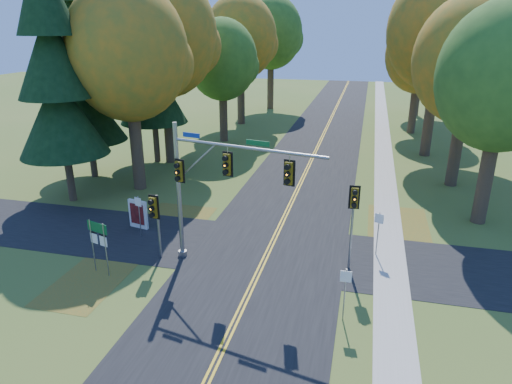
% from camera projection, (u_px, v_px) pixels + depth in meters
% --- Properties ---
extents(ground, '(160.00, 160.00, 0.00)m').
position_uv_depth(ground, '(260.00, 269.00, 22.31)').
color(ground, '#415F21').
rests_on(ground, ground).
extents(road_main, '(8.00, 160.00, 0.02)m').
position_uv_depth(road_main, '(260.00, 269.00, 22.30)').
color(road_main, black).
rests_on(road_main, ground).
extents(road_cross, '(60.00, 6.00, 0.02)m').
position_uv_depth(road_cross, '(269.00, 251.00, 24.12)').
color(road_cross, black).
rests_on(road_cross, ground).
extents(centerline_left, '(0.10, 160.00, 0.01)m').
position_uv_depth(centerline_left, '(258.00, 269.00, 22.32)').
color(centerline_left, gold).
rests_on(centerline_left, road_main).
extents(centerline_right, '(0.10, 160.00, 0.01)m').
position_uv_depth(centerline_right, '(262.00, 269.00, 22.28)').
color(centerline_right, gold).
rests_on(centerline_right, road_main).
extents(sidewalk_east, '(1.60, 160.00, 0.06)m').
position_uv_depth(sidewalk_east, '(391.00, 285.00, 20.90)').
color(sidewalk_east, '#9E998E').
rests_on(sidewalk_east, ground).
extents(leaf_patch_w_near, '(4.00, 6.00, 0.00)m').
position_uv_depth(leaf_patch_w_near, '(170.00, 223.00, 27.41)').
color(leaf_patch_w_near, brown).
rests_on(leaf_patch_w_near, ground).
extents(leaf_patch_e, '(3.50, 8.00, 0.00)m').
position_uv_depth(leaf_patch_e, '(399.00, 232.00, 26.24)').
color(leaf_patch_e, brown).
rests_on(leaf_patch_e, ground).
extents(leaf_patch_w_far, '(3.00, 5.00, 0.00)m').
position_uv_depth(leaf_patch_w_far, '(89.00, 281.00, 21.26)').
color(leaf_patch_w_far, brown).
rests_on(leaf_patch_w_far, ground).
extents(tree_w_a, '(8.00, 8.00, 14.15)m').
position_uv_depth(tree_w_a, '(129.00, 53.00, 30.05)').
color(tree_w_a, '#38281C').
rests_on(tree_w_a, ground).
extents(tree_e_a, '(7.20, 7.20, 12.73)m').
position_uv_depth(tree_e_a, '(505.00, 78.00, 24.72)').
color(tree_e_a, '#38281C').
rests_on(tree_e_a, ground).
extents(tree_w_b, '(8.60, 8.60, 15.38)m').
position_uv_depth(tree_w_b, '(164.00, 36.00, 36.16)').
color(tree_w_b, '#38281C').
rests_on(tree_w_b, ground).
extents(tree_e_b, '(7.60, 7.60, 13.33)m').
position_uv_depth(tree_e_b, '(471.00, 61.00, 30.92)').
color(tree_e_b, '#38281C').
rests_on(tree_e_b, ground).
extents(tree_w_c, '(6.80, 6.80, 11.91)m').
position_uv_depth(tree_w_c, '(223.00, 60.00, 43.96)').
color(tree_w_c, '#38281C').
rests_on(tree_w_c, ground).
extents(tree_e_c, '(8.80, 8.80, 15.79)m').
position_uv_depth(tree_e_c, '(442.00, 31.00, 37.94)').
color(tree_e_c, '#38281C').
rests_on(tree_e_c, ground).
extents(tree_w_d, '(8.20, 8.20, 14.56)m').
position_uv_depth(tree_w_d, '(241.00, 38.00, 51.39)').
color(tree_w_d, '#38281C').
rests_on(tree_w_d, ground).
extents(tree_e_d, '(7.00, 7.00, 12.32)m').
position_uv_depth(tree_e_d, '(420.00, 55.00, 47.28)').
color(tree_e_d, '#38281C').
rests_on(tree_e_d, ground).
extents(tree_w_e, '(8.40, 8.40, 14.97)m').
position_uv_depth(tree_w_e, '(272.00, 33.00, 60.94)').
color(tree_w_e, '#38281C').
rests_on(tree_w_e, ground).
extents(tree_e_e, '(7.80, 7.80, 13.74)m').
position_uv_depth(tree_e_e, '(424.00, 41.00, 56.42)').
color(tree_e_e, '#38281C').
rests_on(tree_e_e, ground).
extents(pine_a, '(5.60, 5.60, 19.48)m').
position_uv_depth(pine_a, '(53.00, 60.00, 27.84)').
color(pine_a, '#38281C').
rests_on(pine_a, ground).
extents(pine_b, '(5.60, 5.60, 17.31)m').
position_uv_depth(pine_b, '(81.00, 69.00, 33.08)').
color(pine_b, '#38281C').
rests_on(pine_b, ground).
extents(pine_c, '(5.60, 5.60, 20.56)m').
position_uv_depth(pine_c, '(149.00, 45.00, 36.42)').
color(pine_c, '#38281C').
rests_on(pine_c, ground).
extents(traffic_mast, '(7.56, 1.83, 6.99)m').
position_uv_depth(traffic_mast, '(211.00, 179.00, 21.22)').
color(traffic_mast, gray).
rests_on(traffic_mast, ground).
extents(east_signal_pole, '(0.51, 0.58, 4.38)m').
position_uv_depth(east_signal_pole, '(354.00, 207.00, 21.12)').
color(east_signal_pole, gray).
rests_on(east_signal_pole, ground).
extents(ped_signal_pole, '(0.55, 0.64, 3.50)m').
position_uv_depth(ped_signal_pole, '(155.00, 212.00, 22.39)').
color(ped_signal_pole, gray).
rests_on(ped_signal_pole, ground).
extents(route_sign_cluster, '(1.22, 0.41, 2.72)m').
position_uv_depth(route_sign_cluster, '(98.00, 237.00, 21.33)').
color(route_sign_cluster, gray).
rests_on(route_sign_cluster, ground).
extents(info_kiosk, '(1.25, 0.44, 1.72)m').
position_uv_depth(info_kiosk, '(138.00, 214.00, 26.54)').
color(info_kiosk, silver).
rests_on(info_kiosk, ground).
extents(reg_sign_e_north, '(0.44, 0.22, 2.43)m').
position_uv_depth(reg_sign_e_north, '(379.00, 226.00, 23.04)').
color(reg_sign_e_north, gray).
rests_on(reg_sign_e_north, ground).
extents(reg_sign_e_south, '(0.45, 0.07, 2.34)m').
position_uv_depth(reg_sign_e_south, '(345.00, 286.00, 17.94)').
color(reg_sign_e_south, gray).
rests_on(reg_sign_e_south, ground).
extents(reg_sign_w, '(0.45, 0.18, 2.42)m').
position_uv_depth(reg_sign_w, '(139.00, 209.00, 25.20)').
color(reg_sign_w, gray).
rests_on(reg_sign_w, ground).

